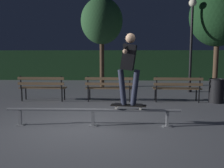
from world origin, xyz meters
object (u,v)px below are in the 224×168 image
(grind_rail, at_px, (93,112))
(trash_can, at_px, (216,90))
(tree_far_right, at_px, (218,16))
(lamp_post_right, at_px, (192,34))
(skateboarder, at_px, (129,63))
(skateboard, at_px, (128,106))
(park_bench_right_center, at_px, (177,86))
(park_bench_leftmost, at_px, (42,86))
(tree_behind_benches, at_px, (102,22))
(park_bench_left_center, at_px, (109,86))

(grind_rail, height_order, trash_can, trash_can)
(tree_far_right, bearing_deg, lamp_post_right, -149.08)
(skateboarder, bearing_deg, grind_rail, 179.97)
(skateboard, height_order, park_bench_right_center, park_bench_right_center)
(trash_can, bearing_deg, tree_far_right, 69.90)
(skateboarder, bearing_deg, skateboard, 171.80)
(park_bench_leftmost, xyz_separation_m, park_bench_right_center, (4.60, 0.00, 0.00))
(park_bench_leftmost, bearing_deg, tree_behind_benches, 65.27)
(skateboard, bearing_deg, grind_rail, 180.00)
(skateboard, relative_size, lamp_post_right, 0.21)
(park_bench_right_center, distance_m, tree_far_right, 4.86)
(park_bench_left_center, height_order, tree_far_right, tree_far_right)
(tree_far_right, relative_size, tree_behind_benches, 1.09)
(park_bench_leftmost, distance_m, park_bench_left_center, 2.30)
(park_bench_right_center, xyz_separation_m, tree_behind_benches, (-2.85, 3.80, 2.68))
(tree_far_right, distance_m, tree_behind_benches, 5.34)
(skateboard, height_order, tree_behind_benches, tree_behind_benches)
(park_bench_left_center, relative_size, trash_can, 2.01)
(park_bench_leftmost, height_order, trash_can, park_bench_leftmost)
(grind_rail, height_order, skateboard, skateboard)
(skateboarder, height_order, trash_can, skateboarder)
(park_bench_leftmost, relative_size, tree_far_right, 0.34)
(skateboarder, xyz_separation_m, park_bench_leftmost, (-2.88, 2.84, -0.87))
(park_bench_right_center, bearing_deg, skateboarder, -121.17)
(skateboard, bearing_deg, tree_behind_benches, 99.64)
(tree_behind_benches, bearing_deg, park_bench_left_center, -81.78)
(skateboarder, bearing_deg, park_bench_left_center, 101.57)
(lamp_post_right, height_order, trash_can, lamp_post_right)
(park_bench_leftmost, height_order, park_bench_left_center, same)
(park_bench_right_center, relative_size, lamp_post_right, 0.41)
(skateboard, height_order, skateboarder, skateboarder)
(park_bench_right_center, xyz_separation_m, tree_far_right, (2.45, 3.13, 2.80))
(park_bench_leftmost, xyz_separation_m, trash_can, (5.89, -0.05, -0.12))
(park_bench_right_center, bearing_deg, skateboard, -121.21)
(park_bench_leftmost, bearing_deg, lamp_post_right, 22.11)
(tree_behind_benches, bearing_deg, park_bench_leftmost, -114.73)
(lamp_post_right, bearing_deg, skateboard, -118.44)
(park_bench_left_center, xyz_separation_m, tree_far_right, (4.75, 3.13, 2.80))
(park_bench_leftmost, xyz_separation_m, tree_behind_benches, (1.75, 3.80, 2.68))
(tree_behind_benches, height_order, trash_can, tree_behind_benches)
(park_bench_left_center, bearing_deg, skateboarder, -78.43)
(park_bench_right_center, bearing_deg, grind_rail, -131.49)
(tree_behind_benches, bearing_deg, grind_rail, -87.10)
(grind_rail, bearing_deg, skateboarder, -0.03)
(grind_rail, xyz_separation_m, lamp_post_right, (3.58, 5.14, 2.18))
(park_bench_left_center, distance_m, park_bench_right_center, 2.30)
(grind_rail, xyz_separation_m, skateboarder, (0.79, -0.00, 1.10))
(park_bench_left_center, bearing_deg, park_bench_leftmost, 180.00)
(skateboard, height_order, lamp_post_right, lamp_post_right)
(skateboard, bearing_deg, trash_can, 42.89)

